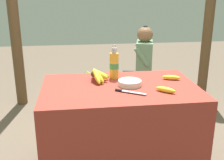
{
  "coord_description": "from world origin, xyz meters",
  "views": [
    {
      "loc": [
        -0.34,
        -2.1,
        1.54
      ],
      "look_at": [
        -0.06,
        0.05,
        0.84
      ],
      "focal_mm": 45.0,
      "sensor_mm": 36.0,
      "label": 1
    }
  ],
  "objects_px": {
    "seated_vendor": "(141,61)",
    "support_post_near": "(14,24)",
    "banana_bunch_green": "(89,74)",
    "loose_banana_front": "(166,90)",
    "serving_bowl": "(130,83)",
    "loose_banana_side": "(171,78)",
    "water_bottle": "(114,65)",
    "support_post_far": "(209,21)",
    "wooden_bench": "(119,82)",
    "knife": "(126,91)",
    "banana_bunch_ripe": "(98,74)"
  },
  "relations": [
    {
      "from": "seated_vendor",
      "to": "support_post_near",
      "type": "height_order",
      "value": "support_post_near"
    },
    {
      "from": "banana_bunch_green",
      "to": "loose_banana_front",
      "type": "bearing_deg",
      "value": -71.98
    },
    {
      "from": "serving_bowl",
      "to": "support_post_near",
      "type": "bearing_deg",
      "value": 125.12
    },
    {
      "from": "loose_banana_side",
      "to": "seated_vendor",
      "type": "distance_m",
      "value": 1.27
    },
    {
      "from": "water_bottle",
      "to": "banana_bunch_green",
      "type": "relative_size",
      "value": 1.27
    },
    {
      "from": "support_post_far",
      "to": "loose_banana_side",
      "type": "bearing_deg",
      "value": -123.92
    },
    {
      "from": "serving_bowl",
      "to": "support_post_far",
      "type": "xyz_separation_m",
      "value": [
        1.46,
        1.71,
        0.29
      ]
    },
    {
      "from": "loose_banana_front",
      "to": "wooden_bench",
      "type": "relative_size",
      "value": 0.1
    },
    {
      "from": "water_bottle",
      "to": "loose_banana_side",
      "type": "bearing_deg",
      "value": -13.02
    },
    {
      "from": "support_post_near",
      "to": "knife",
      "type": "bearing_deg",
      "value": -58.51
    },
    {
      "from": "water_bottle",
      "to": "wooden_bench",
      "type": "distance_m",
      "value": 1.31
    },
    {
      "from": "loose_banana_side",
      "to": "wooden_bench",
      "type": "height_order",
      "value": "loose_banana_side"
    },
    {
      "from": "seated_vendor",
      "to": "banana_bunch_ripe",
      "type": "bearing_deg",
      "value": 76.34
    },
    {
      "from": "wooden_bench",
      "to": "banana_bunch_green",
      "type": "xyz_separation_m",
      "value": [
        -0.4,
        -0.0,
        0.13
      ]
    },
    {
      "from": "knife",
      "to": "banana_bunch_green",
      "type": "relative_size",
      "value": 0.94
    },
    {
      "from": "banana_bunch_ripe",
      "to": "knife",
      "type": "distance_m",
      "value": 0.36
    },
    {
      "from": "banana_bunch_green",
      "to": "support_post_near",
      "type": "bearing_deg",
      "value": 160.09
    },
    {
      "from": "seated_vendor",
      "to": "support_post_near",
      "type": "xyz_separation_m",
      "value": [
        -1.61,
        0.36,
        0.46
      ]
    },
    {
      "from": "wooden_bench",
      "to": "seated_vendor",
      "type": "xyz_separation_m",
      "value": [
        0.28,
        -0.02,
        0.28
      ]
    },
    {
      "from": "knife",
      "to": "banana_bunch_green",
      "type": "bearing_deg",
      "value": 129.49
    },
    {
      "from": "wooden_bench",
      "to": "seated_vendor",
      "type": "distance_m",
      "value": 0.4
    },
    {
      "from": "water_bottle",
      "to": "seated_vendor",
      "type": "distance_m",
      "value": 1.28
    },
    {
      "from": "banana_bunch_ripe",
      "to": "support_post_near",
      "type": "xyz_separation_m",
      "value": [
        -0.95,
        1.57,
        0.25
      ]
    },
    {
      "from": "loose_banana_side",
      "to": "wooden_bench",
      "type": "relative_size",
      "value": 0.1
    },
    {
      "from": "knife",
      "to": "wooden_bench",
      "type": "bearing_deg",
      "value": 114.57
    },
    {
      "from": "serving_bowl",
      "to": "loose_banana_front",
      "type": "bearing_deg",
      "value": -38.58
    },
    {
      "from": "serving_bowl",
      "to": "seated_vendor",
      "type": "xyz_separation_m",
      "value": [
        0.41,
        1.35,
        -0.18
      ]
    },
    {
      "from": "banana_bunch_ripe",
      "to": "banana_bunch_green",
      "type": "distance_m",
      "value": 1.29
    },
    {
      "from": "banana_bunch_green",
      "to": "support_post_far",
      "type": "relative_size",
      "value": 0.11
    },
    {
      "from": "seated_vendor",
      "to": "support_post_far",
      "type": "distance_m",
      "value": 1.21
    },
    {
      "from": "serving_bowl",
      "to": "knife",
      "type": "xyz_separation_m",
      "value": [
        -0.06,
        -0.16,
        -0.01
      ]
    },
    {
      "from": "serving_bowl",
      "to": "support_post_near",
      "type": "xyz_separation_m",
      "value": [
        -1.2,
        1.71,
        0.29
      ]
    },
    {
      "from": "serving_bowl",
      "to": "loose_banana_side",
      "type": "bearing_deg",
      "value": 14.43
    },
    {
      "from": "serving_bowl",
      "to": "seated_vendor",
      "type": "bearing_deg",
      "value": 73.15
    },
    {
      "from": "wooden_bench",
      "to": "support_post_near",
      "type": "bearing_deg",
      "value": 165.89
    },
    {
      "from": "knife",
      "to": "loose_banana_side",
      "type": "bearing_deg",
      "value": 61.88
    },
    {
      "from": "seated_vendor",
      "to": "water_bottle",
      "type": "bearing_deg",
      "value": 80.81
    },
    {
      "from": "banana_bunch_green",
      "to": "serving_bowl",
      "type": "bearing_deg",
      "value": -78.92
    },
    {
      "from": "knife",
      "to": "wooden_bench",
      "type": "relative_size",
      "value": 0.14
    },
    {
      "from": "serving_bowl",
      "to": "support_post_far",
      "type": "bearing_deg",
      "value": 49.37
    },
    {
      "from": "serving_bowl",
      "to": "support_post_near",
      "type": "relative_size",
      "value": 0.09
    },
    {
      "from": "banana_bunch_ripe",
      "to": "support_post_near",
      "type": "bearing_deg",
      "value": 121.26
    },
    {
      "from": "knife",
      "to": "water_bottle",
      "type": "bearing_deg",
      "value": 127.97
    },
    {
      "from": "serving_bowl",
      "to": "wooden_bench",
      "type": "height_order",
      "value": "serving_bowl"
    },
    {
      "from": "loose_banana_side",
      "to": "banana_bunch_green",
      "type": "bearing_deg",
      "value": 117.14
    },
    {
      "from": "serving_bowl",
      "to": "water_bottle",
      "type": "xyz_separation_m",
      "value": [
        -0.1,
        0.21,
        0.09
      ]
    },
    {
      "from": "water_bottle",
      "to": "banana_bunch_green",
      "type": "height_order",
      "value": "water_bottle"
    },
    {
      "from": "support_post_near",
      "to": "loose_banana_side",
      "type": "bearing_deg",
      "value": -45.44
    },
    {
      "from": "knife",
      "to": "banana_bunch_ripe",
      "type": "bearing_deg",
      "value": 154.33
    },
    {
      "from": "seated_vendor",
      "to": "support_post_far",
      "type": "relative_size",
      "value": 0.5
    }
  ]
}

